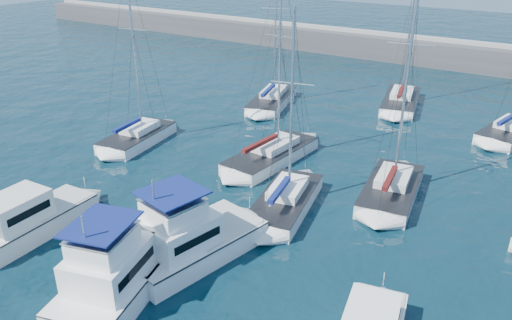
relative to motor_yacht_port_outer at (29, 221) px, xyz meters
The scene contains 12 objects.
ground 11.35m from the motor_yacht_port_outer, 18.96° to the left, with size 220.00×220.00×0.00m, color black.
breakwater 56.69m from the motor_yacht_port_outer, 79.12° to the left, with size 160.00×6.00×4.45m.
motor_yacht_port_outer is the anchor object (origin of this frame).
motor_yacht_port_inner 8.12m from the motor_yacht_port_outer, ahead, with size 5.58×8.91×4.69m.
motor_yacht_stbd_inner 9.65m from the motor_yacht_port_outer, 20.10° to the left, with size 5.15×8.27×4.69m.
sailboat_mid_a 14.34m from the motor_yacht_port_outer, 110.87° to the left, with size 4.15×7.49×14.69m.
sailboat_mid_b 17.50m from the motor_yacht_port_outer, 69.58° to the left, with size 3.64×8.90×14.92m.
sailboat_mid_c 15.13m from the motor_yacht_port_outer, 45.12° to the left, with size 4.50×7.92×12.65m.
sailboat_mid_d 22.36m from the motor_yacht_port_outer, 45.48° to the left, with size 4.31×8.02×15.86m.
sailboat_back_a 28.28m from the motor_yacht_port_outer, 92.48° to the left, with size 5.36×9.27×15.01m.
sailboat_back_b 36.43m from the motor_yacht_port_outer, 74.39° to the left, with size 5.06×9.42×18.38m.
sailboat_back_c 37.59m from the motor_yacht_port_outer, 57.26° to the left, with size 4.45×7.51×15.67m.
Camera 1 is at (13.63, -16.87, 15.75)m, focal length 35.00 mm.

